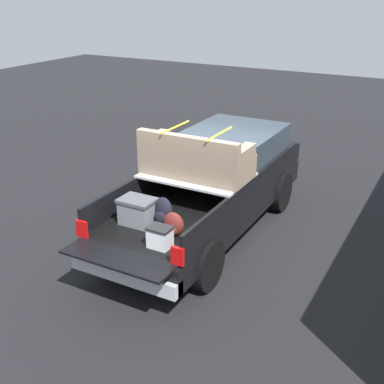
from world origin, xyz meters
The scene contains 2 objects.
ground_plane centered at (0.00, 0.00, 0.00)m, with size 40.00×40.00×0.00m, color black.
pickup_truck centered at (0.36, 0.00, 0.97)m, with size 6.05×2.06×2.23m.
Camera 1 is at (-7.92, -4.05, 4.62)m, focal length 46.52 mm.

